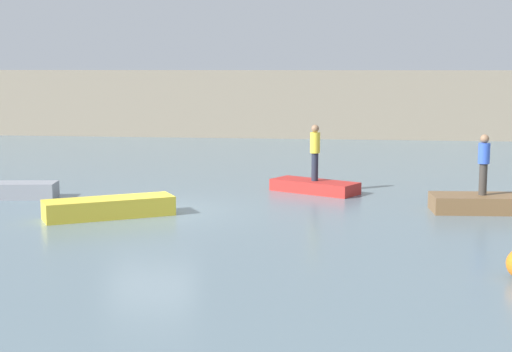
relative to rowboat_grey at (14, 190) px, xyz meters
name	(u,v)px	position (x,y,z in m)	size (l,w,h in m)	color
ground_plane	(150,212)	(4.78, -1.63, -0.25)	(120.00, 120.00, 0.00)	slate
embankment_wall	(255,104)	(4.78, 21.30, 1.68)	(80.00, 1.20, 3.84)	gray
rowboat_grey	(14,190)	(0.00, 0.00, 0.00)	(2.62, 0.93, 0.49)	gray
rowboat_yellow	(109,208)	(3.91, -2.55, 0.02)	(3.47, 1.00, 0.52)	gold
rowboat_red	(315,186)	(9.23, 2.31, -0.05)	(2.85, 1.07, 0.38)	red
rowboat_brown	(482,203)	(14.08, -0.47, 0.00)	(2.80, 1.28, 0.48)	brown
person_blue_shirt	(484,161)	(14.08, -0.47, 1.19)	(0.32, 0.32, 1.71)	#38332D
person_yellow_shirt	(315,149)	(9.23, 2.31, 1.16)	(0.32, 0.32, 1.82)	#232838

